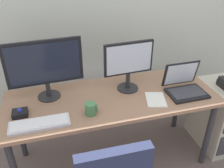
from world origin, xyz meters
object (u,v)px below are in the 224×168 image
at_px(trackball_mouse, 20,113).
at_px(monitor_main, 45,66).
at_px(laptop, 185,86).
at_px(banana, 175,77).
at_px(monitor_side, 129,63).
at_px(paper_notepad, 156,100).
at_px(keyboard, 40,124).
at_px(file_cabinet, 221,115).
at_px(coffee_mug, 91,109).

bearing_deg(trackball_mouse, monitor_main, 42.22).
xyz_separation_m(laptop, banana, (0.04, 0.22, -0.03)).
xyz_separation_m(monitor_side, paper_notepad, (0.16, -0.23, -0.24)).
bearing_deg(paper_notepad, laptop, 11.69).
relative_size(monitor_side, keyboard, 1.02).
distance_m(monitor_main, laptop, 1.14).
height_order(monitor_main, keyboard, monitor_main).
xyz_separation_m(trackball_mouse, banana, (1.34, 0.19, -0.00)).
relative_size(monitor_main, keyboard, 1.41).
relative_size(laptop, trackball_mouse, 2.83).
distance_m(file_cabinet, paper_notepad, 0.88).
relative_size(monitor_side, laptop, 1.35).
relative_size(keyboard, trackball_mouse, 3.73).
height_order(file_cabinet, banana, banana).
bearing_deg(monitor_side, paper_notepad, -55.72).
bearing_deg(paper_notepad, trackball_mouse, 175.21).
relative_size(monitor_main, coffee_mug, 6.27).
bearing_deg(monitor_side, monitor_main, 175.40).
distance_m(keyboard, coffee_mug, 0.37).
bearing_deg(paper_notepad, file_cabinet, 7.09).
bearing_deg(trackball_mouse, banana, 7.98).
distance_m(keyboard, paper_notepad, 0.89).
bearing_deg(laptop, banana, 80.08).
bearing_deg(monitor_main, trackball_mouse, -137.78).
distance_m(monitor_main, monitor_side, 0.66).
bearing_deg(trackball_mouse, keyboard, -48.94).
bearing_deg(monitor_main, keyboard, -103.54).
bearing_deg(banana, coffee_mug, -160.05).
height_order(trackball_mouse, coffee_mug, coffee_mug).
xyz_separation_m(monitor_main, banana, (1.13, -0.01, -0.26)).
bearing_deg(banana, monitor_side, -174.55).
bearing_deg(monitor_main, laptop, -11.55).
distance_m(file_cabinet, monitor_main, 1.73).
bearing_deg(monitor_main, banana, -0.36).
bearing_deg(laptop, monitor_side, 158.75).
relative_size(monitor_side, paper_notepad, 2.02).
bearing_deg(coffee_mug, monitor_main, 131.68).
bearing_deg(trackball_mouse, file_cabinet, 0.37).
xyz_separation_m(coffee_mug, banana, (0.85, 0.31, -0.03)).
bearing_deg(banana, laptop, -99.92).
distance_m(laptop, coffee_mug, 0.82).
relative_size(trackball_mouse, coffee_mug, 1.19).
height_order(monitor_main, laptop, monitor_main).
height_order(file_cabinet, monitor_main, monitor_main).
xyz_separation_m(keyboard, coffee_mug, (0.36, 0.03, 0.03)).
xyz_separation_m(trackball_mouse, paper_notepad, (1.02, -0.09, -0.02)).
bearing_deg(coffee_mug, banana, 19.95).
bearing_deg(paper_notepad, banana, 40.59).
bearing_deg(trackball_mouse, paper_notepad, -4.79).
distance_m(coffee_mug, paper_notepad, 0.53).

